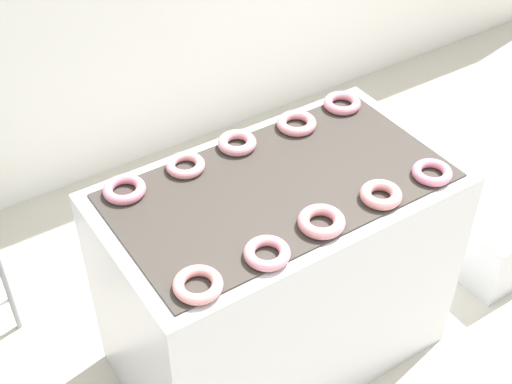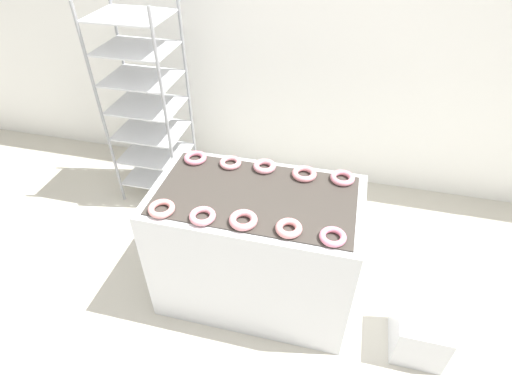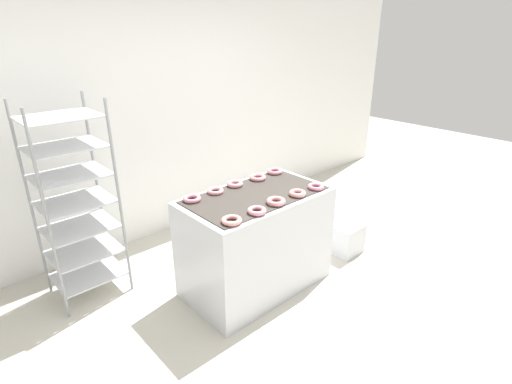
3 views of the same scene
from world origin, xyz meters
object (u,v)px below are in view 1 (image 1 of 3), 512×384
Objects in this scene: donut_near_center at (321,222)px; donut_far_left at (185,165)px; donut_near_leftmost at (198,285)px; donut_far_rightmost at (342,103)px; donut_near_right at (381,195)px; donut_near_left at (267,253)px; donut_far_center at (237,143)px; donut_far_leftmost at (124,189)px; glaze_bin at (491,246)px; donut_near_rightmost at (432,172)px; donut_far_right at (297,123)px; fryer_machine at (278,275)px.

donut_far_left is (-0.22, 0.49, -0.00)m from donut_near_center.
donut_near_leftmost and donut_far_rightmost have the same top height.
donut_near_center is 0.24m from donut_near_right.
donut_near_left is at bearing -90.21° from donut_far_left.
donut_far_center is (-0.25, 0.51, -0.00)m from donut_near_right.
donut_near_leftmost is 1.02× the size of donut_far_leftmost.
donut_far_left is at bearing -177.14° from donut_far_center.
donut_near_left is at bearing -175.75° from glaze_bin.
donut_far_left is (0.23, 0.00, -0.00)m from donut_far_leftmost.
donut_near_leftmost reaches higher than donut_near_rightmost.
donut_near_left and donut_far_leftmost have the same top height.
donut_far_right is (0.47, 0.51, 0.00)m from donut_near_left.
fryer_machine is 0.58m from donut_near_left.
fryer_machine is 8.13× the size of donut_near_center.
donut_far_right is at bearing -3.92° from donut_far_center.
fryer_machine is at bearing 151.62° from donut_near_rightmost.
donut_near_right is 0.97× the size of donut_far_leftmost.
donut_far_center is at bearing 48.64° from donut_near_leftmost.
donut_near_center is at bearing 179.17° from donut_near_rightmost.
donut_far_leftmost is at bearing 114.55° from donut_near_left.
donut_near_right is 0.56m from donut_far_rightmost.
donut_near_leftmost is at bearing -177.85° from donut_near_center.
donut_far_leftmost is (0.01, 0.51, -0.00)m from donut_near_leftmost.
donut_far_leftmost is 0.97× the size of donut_far_right.
donut_near_right is 0.49m from donut_far_right.
donut_near_left is 1.01× the size of donut_far_center.
donut_near_right is at bearing -174.58° from glaze_bin.
donut_far_center is at bearing 176.08° from donut_far_right.
donut_far_leftmost reaches higher than donut_near_rightmost.
donut_far_center is at bearing 132.78° from donut_near_rightmost.
donut_near_right is (-0.84, -0.08, 0.76)m from glaze_bin.
donut_near_center reaches higher than donut_far_right.
glaze_bin is 0.98m from donut_near_rightmost.
donut_far_leftmost is at bearing 152.03° from fryer_machine.
donut_near_center is (-0.01, -0.24, 0.47)m from fryer_machine.
donut_far_leftmost reaches higher than glaze_bin.
donut_far_center reaches higher than donut_far_right.
donut_far_right is (0.24, 0.24, 0.47)m from fryer_machine.
donut_far_center is at bearing 158.45° from glaze_bin.
donut_far_leftmost is 0.23m from donut_far_left.
donut_far_left is at bearing 0.94° from donut_far_leftmost.
donut_near_right reaches higher than donut_far_center.
fryer_machine is at bearing -87.75° from donut_far_center.
donut_near_rightmost is at bearing -172.20° from glaze_bin.
donut_far_right is at bearing -0.78° from donut_far_left.
donut_near_center is 1.05× the size of donut_far_leftmost.
donut_far_left is (0.00, 0.51, -0.00)m from donut_near_left.
donut_near_center reaches higher than donut_far_rightmost.
donut_near_rightmost reaches higher than fryer_machine.
donut_far_right is at bearing 45.14° from fryer_machine.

